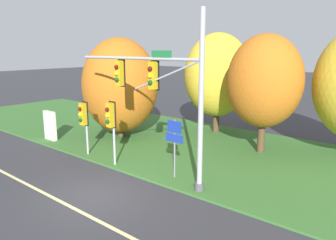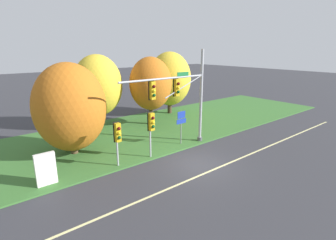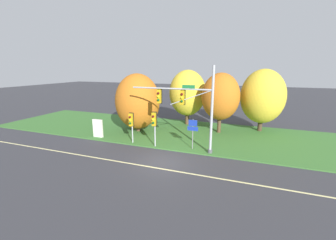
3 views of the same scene
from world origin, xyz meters
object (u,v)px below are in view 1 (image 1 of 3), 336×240
pedestrian_signal_further_along (84,117)px  info_kiosk (50,126)px  pedestrian_signal_near_kerb (111,119)px  tree_nearest_road (120,86)px  tree_behind_signpost (265,81)px  route_sign_post (174,139)px  traffic_signal_mast (163,88)px  tree_left_of_mast (217,75)px

pedestrian_signal_further_along → info_kiosk: bearing=173.8°
pedestrian_signal_near_kerb → tree_nearest_road: bearing=132.8°
tree_behind_signpost → pedestrian_signal_further_along: bearing=-137.5°
route_sign_post → tree_behind_signpost: tree_behind_signpost is taller
traffic_signal_mast → tree_left_of_mast: size_ratio=1.09×
pedestrian_signal_near_kerb → info_kiosk: size_ratio=1.74×
tree_behind_signpost → traffic_signal_mast: bearing=-105.0°
traffic_signal_mast → tree_nearest_road: 8.16m
tree_nearest_road → tree_behind_signpost: 9.29m
pedestrian_signal_near_kerb → route_sign_post: size_ratio=1.21×
route_sign_post → tree_behind_signpost: size_ratio=0.41×
route_sign_post → tree_left_of_mast: bearing=109.1°
tree_nearest_road → info_kiosk: 5.25m
tree_nearest_road → tree_left_of_mast: tree_left_of_mast is taller
route_sign_post → pedestrian_signal_near_kerb: bearing=-167.5°
pedestrian_signal_near_kerb → tree_nearest_road: 5.91m
route_sign_post → info_kiosk: (-10.26, -0.11, -0.89)m
tree_left_of_mast → info_kiosk: tree_left_of_mast is taller
pedestrian_signal_further_along → tree_behind_signpost: tree_behind_signpost is taller
pedestrian_signal_near_kerb → traffic_signal_mast: bearing=5.8°
pedestrian_signal_near_kerb → pedestrian_signal_further_along: 2.51m
tree_nearest_road → tree_left_of_mast: size_ratio=0.95×
pedestrian_signal_further_along → info_kiosk: (-4.33, 0.47, -1.23)m
pedestrian_signal_near_kerb → route_sign_post: pedestrian_signal_near_kerb is taller
route_sign_post → info_kiosk: bearing=-179.4°
pedestrian_signal_further_along → route_sign_post: size_ratio=1.10×
pedestrian_signal_further_along → tree_nearest_road: size_ratio=0.46×
traffic_signal_mast → tree_behind_signpost: 6.88m
tree_left_of_mast → info_kiosk: 11.74m
info_kiosk → tree_nearest_road: bearing=51.7°
pedestrian_signal_further_along → tree_behind_signpost: bearing=42.5°
traffic_signal_mast → info_kiosk: (-9.96, 0.33, -3.26)m
pedestrian_signal_further_along → info_kiosk: pedestrian_signal_further_along is taller
pedestrian_signal_near_kerb → tree_behind_signpost: (4.91, 6.96, 1.66)m
traffic_signal_mast → route_sign_post: traffic_signal_mast is taller
tree_left_of_mast → tree_nearest_road: bearing=-131.3°
route_sign_post → tree_behind_signpost: 6.76m
route_sign_post → tree_nearest_road: 8.34m
tree_behind_signpost → route_sign_post: bearing=-103.4°
route_sign_post → tree_nearest_road: bearing=154.6°
traffic_signal_mast → pedestrian_signal_further_along: size_ratio=2.50×
pedestrian_signal_near_kerb → tree_behind_signpost: size_ratio=0.49×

